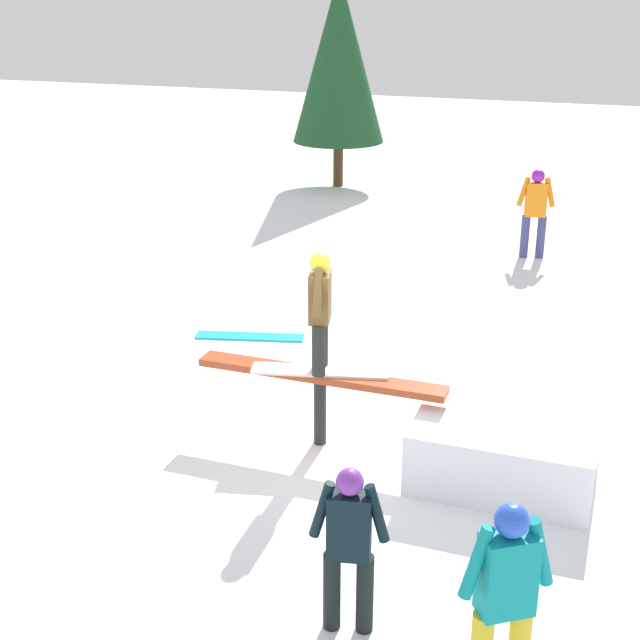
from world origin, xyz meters
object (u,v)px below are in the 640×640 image
(bystander_black, at_px, (349,542))
(pine_tree_near, at_px, (339,58))
(main_rider_on_rail, at_px, (320,315))
(loose_snowboard_cyan, at_px, (250,336))
(bystander_orange, at_px, (535,209))
(bystander_teal, at_px, (505,594))
(rail_feature, at_px, (320,383))

(bystander_black, relative_size, pine_tree_near, 0.29)
(main_rider_on_rail, relative_size, bystander_black, 1.04)
(loose_snowboard_cyan, distance_m, pine_tree_near, 10.45)
(loose_snowboard_cyan, bearing_deg, bystander_black, 106.31)
(bystander_orange, height_order, bystander_teal, bystander_orange)
(rail_feature, distance_m, bystander_black, 3.01)
(rail_feature, relative_size, bystander_black, 1.93)
(pine_tree_near, bearing_deg, main_rider_on_rail, 106.91)
(rail_feature, height_order, bystander_orange, bystander_orange)
(bystander_black, relative_size, loose_snowboard_cyan, 0.93)
(bystander_black, height_order, pine_tree_near, pine_tree_near)
(main_rider_on_rail, bearing_deg, rail_feature, 0.00)
(bystander_orange, height_order, loose_snowboard_cyan, bystander_orange)
(bystander_black, height_order, bystander_teal, bystander_teal)
(bystander_teal, bearing_deg, loose_snowboard_cyan, -86.10)
(main_rider_on_rail, distance_m, loose_snowboard_cyan, 3.58)
(rail_feature, bearing_deg, main_rider_on_rail, 0.00)
(bystander_black, height_order, bystander_orange, bystander_orange)
(loose_snowboard_cyan, bearing_deg, pine_tree_near, -93.44)
(main_rider_on_rail, distance_m, bystander_black, 3.10)
(bystander_teal, xyz_separation_m, loose_snowboard_cyan, (4.35, -5.73, -0.89))
(loose_snowboard_cyan, bearing_deg, bystander_orange, -136.49)
(rail_feature, xyz_separation_m, loose_snowboard_cyan, (1.95, -2.59, -0.72))
(pine_tree_near, bearing_deg, bystander_teal, 111.66)
(pine_tree_near, bearing_deg, bystander_orange, 138.76)
(rail_feature, distance_m, bystander_teal, 3.95)
(rail_feature, height_order, bystander_teal, bystander_teal)
(bystander_orange, xyz_separation_m, loose_snowboard_cyan, (3.37, 5.28, -0.90))
(pine_tree_near, bearing_deg, bystander_black, 108.07)
(bystander_black, xyz_separation_m, loose_snowboard_cyan, (3.13, -5.36, -0.80))
(bystander_orange, relative_size, loose_snowboard_cyan, 1.05)
(bystander_teal, bearing_deg, pine_tree_near, -101.68)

